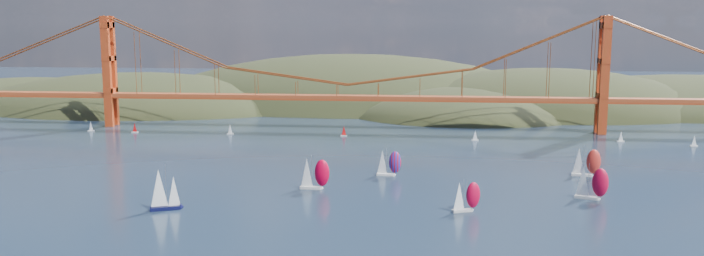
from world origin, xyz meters
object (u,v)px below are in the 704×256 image
(sloop_navy, at_px, (163,190))
(racer_3, at_px, (586,162))
(racer_rwb, at_px, (388,162))
(racer_0, at_px, (314,173))
(racer_1, at_px, (466,196))
(racer_2, at_px, (591,182))

(sloop_navy, bearing_deg, racer_3, 0.38)
(racer_3, distance_m, racer_rwb, 67.27)
(sloop_navy, xyz_separation_m, racer_0, (38.26, 28.02, -0.62))
(racer_1, xyz_separation_m, racer_rwb, (-23.56, 42.78, 0.17))
(racer_rwb, bearing_deg, sloop_navy, -134.38)
(sloop_navy, relative_size, racer_2, 1.19)
(racer_rwb, bearing_deg, racer_0, -129.76)
(racer_1, xyz_separation_m, racer_3, (43.46, 48.56, 0.64))
(sloop_navy, relative_size, racer_3, 1.22)
(racer_3, bearing_deg, racer_0, -150.61)
(racer_0, height_order, racer_1, racer_0)
(racer_1, relative_size, racer_2, 0.86)
(sloop_navy, distance_m, racer_2, 124.39)
(sloop_navy, xyz_separation_m, racer_1, (84.20, 6.74, -1.33))
(sloop_navy, height_order, racer_0, sloop_navy)
(racer_1, bearing_deg, racer_3, 27.29)
(racer_0, xyz_separation_m, racer_rwb, (22.38, 21.51, -0.54))
(racer_3, bearing_deg, sloop_navy, -144.16)
(racer_0, bearing_deg, racer_1, -20.71)
(sloop_navy, height_order, racer_2, sloop_navy)
(racer_2, bearing_deg, racer_rwb, -179.97)
(racer_rwb, bearing_deg, racer_1, -54.78)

